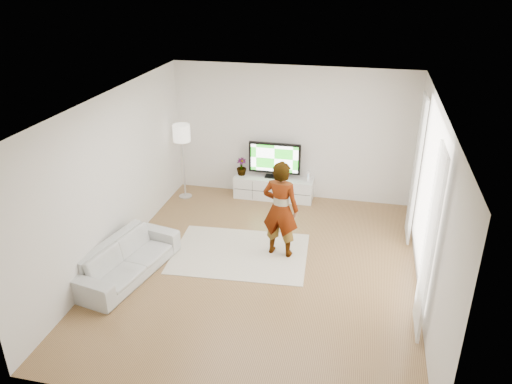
% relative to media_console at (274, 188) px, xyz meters
% --- Properties ---
extents(floor, '(6.00, 6.00, 0.00)m').
position_rel_media_console_xyz_m(floor, '(0.32, -2.76, -0.24)').
color(floor, '#987344').
rests_on(floor, ground).
extents(ceiling, '(6.00, 6.00, 0.00)m').
position_rel_media_console_xyz_m(ceiling, '(0.32, -2.76, 2.56)').
color(ceiling, white).
rests_on(ceiling, wall_back).
extents(wall_left, '(0.02, 6.00, 2.80)m').
position_rel_media_console_xyz_m(wall_left, '(-2.18, -2.76, 1.16)').
color(wall_left, silver).
rests_on(wall_left, floor).
extents(wall_right, '(0.02, 6.00, 2.80)m').
position_rel_media_console_xyz_m(wall_right, '(2.82, -2.76, 1.16)').
color(wall_right, silver).
rests_on(wall_right, floor).
extents(wall_back, '(5.00, 0.02, 2.80)m').
position_rel_media_console_xyz_m(wall_back, '(0.32, 0.24, 1.16)').
color(wall_back, silver).
rests_on(wall_back, floor).
extents(wall_front, '(5.00, 0.02, 2.80)m').
position_rel_media_console_xyz_m(wall_front, '(0.32, -5.76, 1.16)').
color(wall_front, silver).
rests_on(wall_front, floor).
extents(window, '(0.01, 2.60, 2.50)m').
position_rel_media_console_xyz_m(window, '(2.80, -2.46, 1.21)').
color(window, white).
rests_on(window, wall_right).
extents(curtain_near, '(0.04, 0.70, 2.60)m').
position_rel_media_console_xyz_m(curtain_near, '(2.72, -3.76, 1.11)').
color(curtain_near, white).
rests_on(curtain_near, floor).
extents(curtain_far, '(0.04, 0.70, 2.60)m').
position_rel_media_console_xyz_m(curtain_far, '(2.72, -1.16, 1.11)').
color(curtain_far, white).
rests_on(curtain_far, floor).
extents(media_console, '(1.68, 0.48, 0.47)m').
position_rel_media_console_xyz_m(media_console, '(0.00, 0.00, 0.00)').
color(media_console, silver).
rests_on(media_console, floor).
extents(television, '(1.10, 0.22, 0.76)m').
position_rel_media_console_xyz_m(television, '(0.00, 0.03, 0.65)').
color(television, black).
rests_on(television, media_console).
extents(game_console, '(0.06, 0.15, 0.20)m').
position_rel_media_console_xyz_m(game_console, '(0.73, -0.00, 0.34)').
color(game_console, white).
rests_on(game_console, media_console).
extents(potted_plant, '(0.25, 0.25, 0.37)m').
position_rel_media_console_xyz_m(potted_plant, '(-0.71, 0.00, 0.42)').
color(potted_plant, '#3F7238').
rests_on(potted_plant, media_console).
extents(rug, '(2.42, 1.82, 0.01)m').
position_rel_media_console_xyz_m(rug, '(-0.14, -2.38, -0.23)').
color(rug, beige).
rests_on(rug, floor).
extents(player, '(0.68, 0.49, 1.71)m').
position_rel_media_console_xyz_m(player, '(0.53, -2.22, 0.63)').
color(player, '#334772').
rests_on(player, rug).
extents(sofa, '(1.14, 2.10, 0.58)m').
position_rel_media_console_xyz_m(sofa, '(-1.75, -3.39, 0.05)').
color(sofa, beige).
rests_on(sofa, floor).
extents(floor_lamp, '(0.36, 0.36, 1.62)m').
position_rel_media_console_xyz_m(floor_lamp, '(-1.88, -0.37, 1.13)').
color(floor_lamp, silver).
rests_on(floor_lamp, floor).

